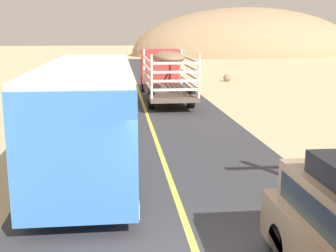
{
  "coord_description": "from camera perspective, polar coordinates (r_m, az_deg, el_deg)",
  "views": [
    {
      "loc": [
        -1.41,
        -7.27,
        4.19
      ],
      "look_at": [
        0.0,
        5.39,
        1.47
      ],
      "focal_mm": 48.1,
      "sensor_mm": 36.0,
      "label": 1
    }
  ],
  "objects": [
    {
      "name": "livestock_truck",
      "position": [
        28.78,
        -0.67,
        7.27
      ],
      "size": [
        2.53,
        9.7,
        3.02
      ],
      "color": "#B2332D",
      "rests_on": "road_surface"
    },
    {
      "name": "boulder_mid_field",
      "position": [
        38.02,
        7.52,
        6.08
      ],
      "size": [
        0.67,
        0.59,
        0.61
      ],
      "primitive_type": "ellipsoid",
      "color": "#84705B",
      "rests_on": "ground"
    },
    {
      "name": "bus",
      "position": [
        13.75,
        -9.96,
        1.62
      ],
      "size": [
        2.54,
        10.0,
        3.21
      ],
      "color": "#3872C6",
      "rests_on": "road_surface"
    },
    {
      "name": "distant_hill",
      "position": [
        78.71,
        9.9,
        8.83
      ],
      "size": [
        39.06,
        22.29,
        15.89
      ],
      "primitive_type": "ellipsoid",
      "color": "#997C5A",
      "rests_on": "ground"
    }
  ]
}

